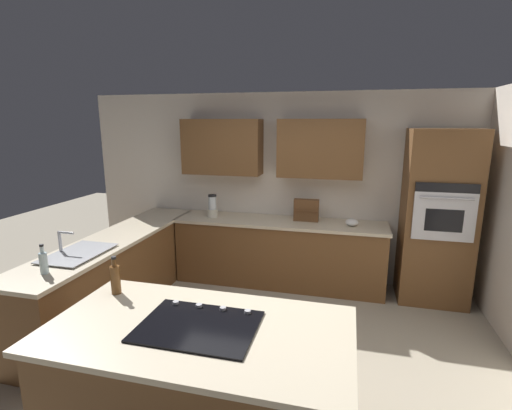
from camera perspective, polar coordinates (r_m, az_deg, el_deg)
The scene contains 16 objects.
ground_plane at distance 3.86m, azimuth -0.14°, elevation -22.23°, with size 14.00×14.00×0.00m, color #9E937F.
wall_back at distance 5.24m, azimuth 4.61°, elevation 4.28°, with size 6.00×0.44×2.60m.
lower_cabinets_back at distance 5.18m, azimuth 3.52°, elevation -7.45°, with size 2.80×0.60×0.86m, color brown.
countertop_back at distance 5.05m, azimuth 3.59°, elevation -2.64°, with size 2.84×0.64×0.04m, color beige.
lower_cabinets_side at distance 4.80m, azimuth -20.30°, elevation -9.92°, with size 0.60×2.90×0.86m, color brown.
countertop_side at distance 4.65m, azimuth -20.72°, elevation -4.78°, with size 0.64×2.94×0.04m, color beige.
island_base at distance 2.84m, azimuth -8.50°, elevation -26.18°, with size 1.91×0.98×0.86m, color brown.
island_top at distance 2.58m, azimuth -8.83°, elevation -18.36°, with size 1.99×1.06×0.04m, color beige.
wall_oven at distance 5.03m, azimuth 26.01°, elevation -1.76°, with size 0.80×0.66×2.13m.
sink_unit at distance 4.18m, azimuth -25.70°, elevation -6.61°, with size 0.46×0.70×0.23m.
cooktop at distance 2.57m, azimuth -8.80°, elevation -17.77°, with size 0.76×0.56×0.03m.
blender at distance 5.24m, azimuth -6.68°, elevation -0.36°, with size 0.15×0.15×0.32m.
mixing_bowl at distance 4.94m, azimuth 14.48°, elevation -2.58°, with size 0.17×0.17×0.09m, color white.
spice_rack at distance 5.03m, azimuth 7.70°, elevation -0.79°, with size 0.33×0.11×0.30m.
dish_soap_bottle at distance 3.78m, azimuth -29.77°, elevation -7.59°, with size 0.07×0.07×0.27m.
oil_bottle at distance 3.12m, azimuth -20.73°, elevation -10.50°, with size 0.07×0.07×0.30m.
Camera 1 is at (-0.78, 3.07, 2.20)m, focal length 26.11 mm.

